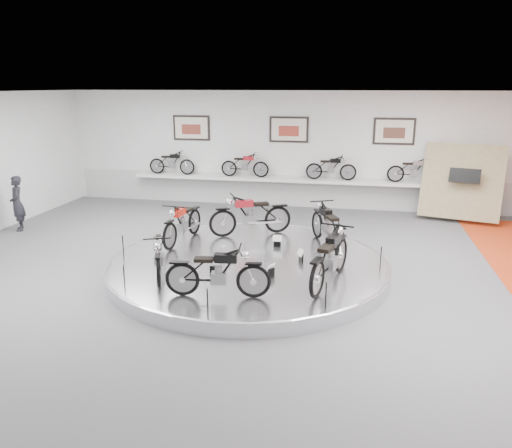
% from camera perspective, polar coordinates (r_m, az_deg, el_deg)
% --- Properties ---
extents(floor, '(16.00, 16.00, 0.00)m').
position_cam_1_polar(floor, '(11.31, -1.21, -6.05)').
color(floor, '#555557').
rests_on(floor, ground).
extents(ceiling, '(16.00, 16.00, 0.00)m').
position_cam_1_polar(ceiling, '(10.52, -1.34, 14.66)').
color(ceiling, white).
rests_on(ceiling, wall_back).
extents(wall_back, '(16.00, 0.00, 16.00)m').
position_cam_1_polar(wall_back, '(17.55, 3.75, 8.46)').
color(wall_back, white).
rests_on(wall_back, floor).
extents(wall_front, '(16.00, 0.00, 16.00)m').
position_cam_1_polar(wall_front, '(4.54, -21.47, -14.17)').
color(wall_front, white).
rests_on(wall_front, floor).
extents(dado_band, '(15.68, 0.04, 1.10)m').
position_cam_1_polar(dado_band, '(17.77, 3.66, 3.80)').
color(dado_band, '#BCBCBA').
rests_on(dado_band, floor).
extents(display_platform, '(6.40, 6.40, 0.30)m').
position_cam_1_polar(display_platform, '(11.53, -0.89, -4.82)').
color(display_platform, silver).
rests_on(display_platform, floor).
extents(platform_rim, '(6.40, 6.40, 0.10)m').
position_cam_1_polar(platform_rim, '(11.49, -0.89, -4.26)').
color(platform_rim, '#B2B2BA').
rests_on(platform_rim, display_platform).
extents(shelf, '(11.00, 0.55, 0.10)m').
position_cam_1_polar(shelf, '(17.41, 3.56, 5.07)').
color(shelf, silver).
rests_on(shelf, wall_back).
extents(poster_left, '(1.35, 0.06, 0.88)m').
position_cam_1_polar(poster_left, '(18.23, -7.39, 10.84)').
color(poster_left, silver).
rests_on(poster_left, wall_back).
extents(poster_center, '(1.35, 0.06, 0.88)m').
position_cam_1_polar(poster_center, '(17.43, 3.78, 10.72)').
color(poster_center, silver).
rests_on(poster_center, wall_back).
extents(poster_right, '(1.35, 0.06, 0.88)m').
position_cam_1_polar(poster_right, '(17.32, 15.51, 10.17)').
color(poster_right, silver).
rests_on(poster_right, wall_back).
extents(display_panel, '(2.56, 1.52, 2.30)m').
position_cam_1_polar(display_panel, '(16.94, 22.45, 4.49)').
color(display_panel, tan).
rests_on(display_panel, floor).
extents(shelf_bike_a, '(1.22, 0.43, 0.73)m').
position_cam_1_polar(shelf_bike_a, '(18.37, -9.59, 6.75)').
color(shelf_bike_a, black).
rests_on(shelf_bike_a, shelf).
extents(shelf_bike_b, '(1.22, 0.43, 0.73)m').
position_cam_1_polar(shelf_bike_b, '(17.60, -1.29, 6.58)').
color(shelf_bike_b, maroon).
rests_on(shelf_bike_b, shelf).
extents(shelf_bike_c, '(1.22, 0.43, 0.73)m').
position_cam_1_polar(shelf_bike_c, '(17.20, 8.57, 6.21)').
color(shelf_bike_c, black).
rests_on(shelf_bike_c, shelf).
extents(shelf_bike_d, '(1.22, 0.43, 0.73)m').
position_cam_1_polar(shelf_bike_d, '(17.29, 17.58, 5.70)').
color(shelf_bike_d, '#9E9EA3').
rests_on(shelf_bike_d, shelf).
extents(bike_a, '(1.35, 1.93, 1.07)m').
position_cam_1_polar(bike_a, '(12.40, 8.20, -0.16)').
color(bike_a, black).
rests_on(bike_a, display_platform).
extents(bike_b, '(2.00, 1.46, 1.12)m').
position_cam_1_polar(bike_b, '(13.22, -0.62, 1.09)').
color(bike_b, maroon).
rests_on(bike_b, display_platform).
extents(bike_c, '(0.83, 1.84, 1.05)m').
position_cam_1_polar(bike_c, '(12.78, -8.40, 0.23)').
color(bike_c, red).
rests_on(bike_c, display_platform).
extents(bike_d, '(1.12, 1.71, 0.95)m').
position_cam_1_polar(bike_d, '(10.61, -11.09, -3.38)').
color(bike_d, '#9E9EA3').
rests_on(bike_d, display_platform).
extents(bike_e, '(1.76, 0.81, 1.00)m').
position_cam_1_polar(bike_e, '(9.40, -4.41, -5.48)').
color(bike_e, black).
rests_on(bike_e, display_platform).
extents(bike_f, '(1.14, 2.02, 1.13)m').
position_cam_1_polar(bike_f, '(10.06, 8.46, -3.78)').
color(bike_f, black).
rests_on(bike_f, display_platform).
extents(visitor, '(0.66, 0.71, 1.63)m').
position_cam_1_polar(visitor, '(16.27, -25.63, 2.13)').
color(visitor, black).
rests_on(visitor, floor).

